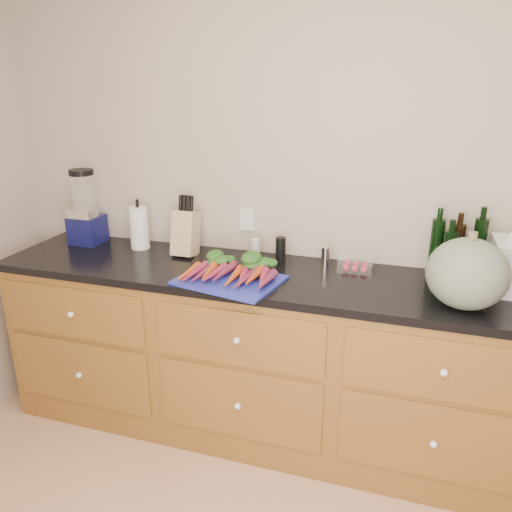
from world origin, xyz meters
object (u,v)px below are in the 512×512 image
(squash, at_px, (467,274))
(paper_towel, at_px, (139,228))
(cutting_board, at_px, (229,280))
(tomato_box, at_px, (356,263))
(carrots, at_px, (232,271))
(knife_block, at_px, (186,233))
(blender_appliance, at_px, (85,211))

(squash, relative_size, paper_towel, 1.40)
(cutting_board, height_order, squash, squash)
(squash, relative_size, tomato_box, 1.99)
(cutting_board, xyz_separation_m, squash, (1.04, 0.03, 0.14))
(carrots, distance_m, squash, 1.05)
(squash, distance_m, paper_towel, 1.73)
(tomato_box, bearing_deg, knife_block, -178.14)
(carrots, bearing_deg, knife_block, 144.75)
(carrots, bearing_deg, squash, -0.71)
(blender_appliance, height_order, knife_block, blender_appliance)
(paper_towel, bearing_deg, carrots, -22.74)
(cutting_board, bearing_deg, carrots, 90.00)
(cutting_board, distance_m, blender_appliance, 1.07)
(carrots, bearing_deg, cutting_board, -90.00)
(carrots, distance_m, blender_appliance, 1.05)
(blender_appliance, height_order, tomato_box, blender_appliance)
(squash, height_order, paper_towel, squash)
(squash, distance_m, knife_block, 1.43)
(squash, bearing_deg, blender_appliance, 172.02)
(cutting_board, bearing_deg, squash, 1.66)
(cutting_board, distance_m, carrots, 0.05)
(blender_appliance, height_order, paper_towel, blender_appliance)
(squash, bearing_deg, cutting_board, -178.34)
(cutting_board, distance_m, tomato_box, 0.65)
(paper_towel, height_order, knife_block, knife_block)
(cutting_board, distance_m, squash, 1.06)
(cutting_board, height_order, carrots, carrots)
(cutting_board, bearing_deg, blender_appliance, 162.47)
(paper_towel, relative_size, knife_block, 0.98)
(cutting_board, distance_m, knife_block, 0.49)
(carrots, relative_size, tomato_box, 2.66)
(knife_block, bearing_deg, paper_towel, 176.15)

